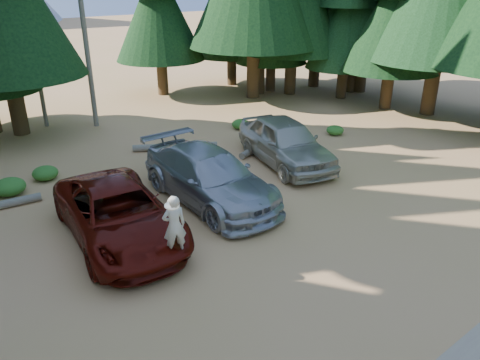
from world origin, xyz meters
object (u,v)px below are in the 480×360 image
at_px(log_mid, 175,147).
at_px(log_right, 267,142).
at_px(frisbee_player, 174,225).
at_px(silver_minivan_right, 285,142).
at_px(red_pickup, 119,214).
at_px(silver_minivan_center, 209,177).

height_order(log_mid, log_right, log_mid).
bearing_deg(log_mid, frisbee_player, -89.86).
bearing_deg(log_right, silver_minivan_right, -132.96).
bearing_deg(silver_minivan_right, log_right, 82.03).
xyz_separation_m(silver_minivan_right, log_mid, (-2.69, 4.07, -0.76)).
bearing_deg(silver_minivan_right, red_pickup, -155.05).
bearing_deg(silver_minivan_center, log_right, 31.67).
relative_size(red_pickup, log_mid, 1.57).
bearing_deg(silver_minivan_center, log_mid, 73.06).
xyz_separation_m(red_pickup, silver_minivan_center, (3.46, 0.49, 0.07)).
relative_size(silver_minivan_right, log_mid, 1.47).
bearing_deg(silver_minivan_center, silver_minivan_right, 13.31).
relative_size(log_mid, log_right, 0.85).
xyz_separation_m(silver_minivan_center, log_mid, (1.63, 5.00, -0.71)).
distance_m(silver_minivan_right, log_mid, 4.93).
relative_size(frisbee_player, log_right, 0.37).
bearing_deg(red_pickup, frisbee_player, -74.98).
xyz_separation_m(silver_minivan_right, log_right, (0.89, 2.14, -0.78)).
bearing_deg(frisbee_player, log_right, -130.22).
bearing_deg(frisbee_player, silver_minivan_right, -138.44).
height_order(silver_minivan_center, log_mid, silver_minivan_center).
distance_m(silver_minivan_right, log_right, 2.44).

